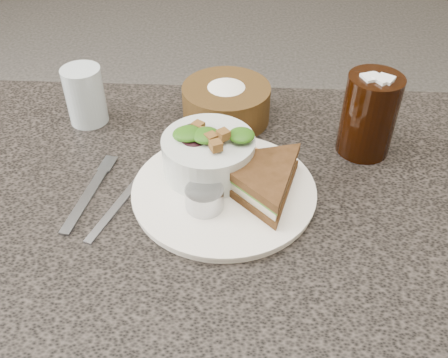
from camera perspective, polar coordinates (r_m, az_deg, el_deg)
dining_table at (r=1.03m, az=-0.85°, el=-18.33°), size 1.00×0.70×0.75m
dinner_plate at (r=0.75m, az=-0.00°, el=-1.40°), size 0.27×0.27×0.01m
sandwich at (r=0.73m, az=4.15°, el=-0.02°), size 0.24×0.24×0.05m
salad_bowl at (r=0.76m, az=-1.79°, el=3.44°), size 0.17×0.17×0.08m
dressing_ramekin at (r=0.71m, az=-2.25°, el=-2.21°), size 0.07×0.07×0.03m
orange_wedge at (r=0.80m, az=2.82°, el=3.29°), size 0.08×0.08×0.02m
fork at (r=0.78m, az=-15.34°, el=-1.94°), size 0.04×0.16×0.00m
knife at (r=0.76m, az=-11.53°, el=-2.32°), size 0.07×0.18×0.00m
bread_basket at (r=0.90m, az=0.26°, el=9.31°), size 0.19×0.19×0.09m
cola_glass at (r=0.84m, az=16.29°, el=7.37°), size 0.10×0.10×0.15m
water_glass at (r=0.92m, az=-15.59°, el=9.17°), size 0.08×0.08×0.10m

